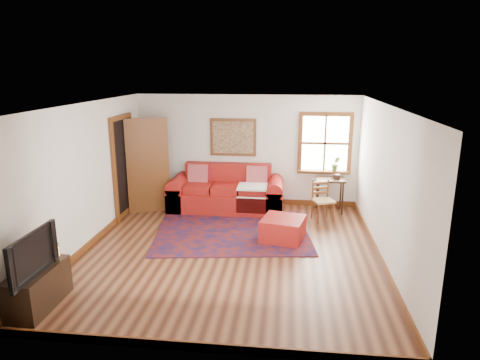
# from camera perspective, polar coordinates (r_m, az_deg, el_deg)

# --- Properties ---
(ground) EXTENTS (5.50, 5.50, 0.00)m
(ground) POSITION_cam_1_polar(r_m,az_deg,el_deg) (7.49, -1.30, -9.41)
(ground) COLOR #3F1E11
(ground) RESTS_ON ground
(room_envelope) EXTENTS (5.04, 5.54, 2.52)m
(room_envelope) POSITION_cam_1_polar(r_m,az_deg,el_deg) (7.00, -1.37, 3.08)
(room_envelope) COLOR silver
(room_envelope) RESTS_ON ground
(window) EXTENTS (1.18, 0.20, 1.38)m
(window) POSITION_cam_1_polar(r_m,az_deg,el_deg) (9.67, 11.41, 3.99)
(window) COLOR white
(window) RESTS_ON ground
(doorway) EXTENTS (0.89, 1.08, 2.14)m
(doorway) POSITION_cam_1_polar(r_m,az_deg,el_deg) (9.33, -13.37, 1.97)
(doorway) COLOR black
(doorway) RESTS_ON ground
(framed_artwork) EXTENTS (1.05, 0.07, 0.85)m
(framed_artwork) POSITION_cam_1_polar(r_m,az_deg,el_deg) (9.69, -0.94, 5.71)
(framed_artwork) COLOR brown
(framed_artwork) RESTS_ON ground
(persian_rug) EXTENTS (3.16, 2.67, 0.02)m
(persian_rug) POSITION_cam_1_polar(r_m,az_deg,el_deg) (8.28, -1.02, -6.92)
(persian_rug) COLOR #5E150D
(persian_rug) RESTS_ON ground
(red_leather_sofa) EXTENTS (2.50, 1.03, 0.98)m
(red_leather_sofa) POSITION_cam_1_polar(r_m,az_deg,el_deg) (9.54, -1.76, -1.99)
(red_leather_sofa) COLOR maroon
(red_leather_sofa) RESTS_ON ground
(red_ottoman) EXTENTS (0.87, 0.87, 0.42)m
(red_ottoman) POSITION_cam_1_polar(r_m,az_deg,el_deg) (7.91, 5.76, -6.51)
(red_ottoman) COLOR maroon
(red_ottoman) RESTS_ON ground
(side_table) EXTENTS (0.62, 0.46, 0.74)m
(side_table) POSITION_cam_1_polar(r_m,az_deg,el_deg) (9.49, 11.92, -0.56)
(side_table) COLOR black
(side_table) RESTS_ON ground
(ladder_back_chair) EXTENTS (0.50, 0.49, 0.85)m
(ladder_back_chair) POSITION_cam_1_polar(r_m,az_deg,el_deg) (8.98, 10.90, -2.45)
(ladder_back_chair) COLOR tan
(ladder_back_chair) RESTS_ON ground
(media_cabinet) EXTENTS (0.44, 0.97, 0.54)m
(media_cabinet) POSITION_cam_1_polar(r_m,az_deg,el_deg) (6.35, -25.37, -12.88)
(media_cabinet) COLOR black
(media_cabinet) RESTS_ON ground
(television) EXTENTS (0.13, 1.01, 0.58)m
(television) POSITION_cam_1_polar(r_m,az_deg,el_deg) (5.99, -26.63, -8.83)
(television) COLOR black
(television) RESTS_ON media_cabinet
(candle_hurricane) EXTENTS (0.12, 0.12, 0.18)m
(candle_hurricane) POSITION_cam_1_polar(r_m,az_deg,el_deg) (6.50, -23.45, -8.62)
(candle_hurricane) COLOR silver
(candle_hurricane) RESTS_ON media_cabinet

